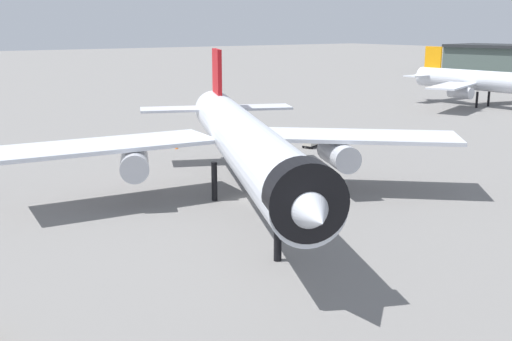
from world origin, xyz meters
The scene contains 5 objects.
ground centered at (0.00, 0.00, 0.00)m, with size 900.00×900.00×0.00m, color slate.
airliner_near_gate centered at (1.22, -1.48, 6.94)m, with size 54.13×48.54×15.77m.
airliner_far_taxiway centered at (-31.65, 90.86, 6.08)m, with size 45.59×41.52×13.79m.
baggage_cart_trailing centered at (-18.89, 25.04, 0.98)m, with size 2.51×2.77×1.82m.
traffic_cone_near_nose centered at (-30.29, 7.25, 0.31)m, with size 0.50×0.50×0.63m, color #F2600C.
Camera 1 is at (53.84, -37.12, 18.79)m, focal length 43.00 mm.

